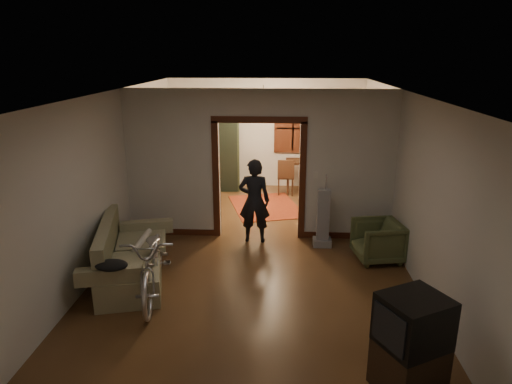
# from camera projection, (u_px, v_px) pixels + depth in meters

# --- Properties ---
(floor) EXTENTS (5.00, 8.50, 0.01)m
(floor) POSITION_uv_depth(u_px,v_px,m) (257.00, 251.00, 8.19)
(floor) COLOR #3E2614
(floor) RESTS_ON ground
(ceiling) EXTENTS (5.00, 8.50, 0.01)m
(ceiling) POSITION_uv_depth(u_px,v_px,m) (257.00, 92.00, 7.37)
(ceiling) COLOR white
(ceiling) RESTS_ON floor
(wall_back) EXTENTS (5.00, 0.02, 2.80)m
(wall_back) POSITION_uv_depth(u_px,v_px,m) (266.00, 134.00, 11.84)
(wall_back) COLOR beige
(wall_back) RESTS_ON floor
(wall_left) EXTENTS (0.02, 8.50, 2.80)m
(wall_left) POSITION_uv_depth(u_px,v_px,m) (113.00, 174.00, 7.91)
(wall_left) COLOR beige
(wall_left) RESTS_ON floor
(wall_right) EXTENTS (0.02, 8.50, 2.80)m
(wall_right) POSITION_uv_depth(u_px,v_px,m) (406.00, 178.00, 7.64)
(wall_right) COLOR beige
(wall_right) RESTS_ON floor
(partition_wall) EXTENTS (5.00, 0.14, 2.80)m
(partition_wall) POSITION_uv_depth(u_px,v_px,m) (259.00, 165.00, 8.49)
(partition_wall) COLOR beige
(partition_wall) RESTS_ON floor
(door_casing) EXTENTS (1.74, 0.20, 2.32)m
(door_casing) POSITION_uv_depth(u_px,v_px,m) (259.00, 181.00, 8.58)
(door_casing) COLOR #3E1A0E
(door_casing) RESTS_ON floor
(far_window) EXTENTS (0.98, 0.06, 1.28)m
(far_window) POSITION_uv_depth(u_px,v_px,m) (293.00, 128.00, 11.72)
(far_window) COLOR black
(far_window) RESTS_ON wall_back
(chandelier) EXTENTS (0.24, 0.24, 0.24)m
(chandelier) POSITION_uv_depth(u_px,v_px,m) (263.00, 104.00, 9.89)
(chandelier) COLOR #FFE0A5
(chandelier) RESTS_ON ceiling
(light_switch) EXTENTS (0.08, 0.01, 0.12)m
(light_switch) POSITION_uv_depth(u_px,v_px,m) (316.00, 175.00, 8.41)
(light_switch) COLOR silver
(light_switch) RESTS_ON partition_wall
(sofa) EXTENTS (1.34, 2.13, 0.91)m
(sofa) POSITION_uv_depth(u_px,v_px,m) (131.00, 252.00, 7.05)
(sofa) COLOR #706F4A
(sofa) RESTS_ON floor
(rolled_paper) EXTENTS (0.10, 0.78, 0.10)m
(rolled_paper) POSITION_uv_depth(u_px,v_px,m) (142.00, 240.00, 7.31)
(rolled_paper) COLOR beige
(rolled_paper) RESTS_ON sofa
(jacket) EXTENTS (0.44, 0.33, 0.13)m
(jacket) POSITION_uv_depth(u_px,v_px,m) (111.00, 265.00, 6.11)
(jacket) COLOR black
(jacket) RESTS_ON sofa
(bicycle) EXTENTS (0.99, 2.05, 1.03)m
(bicycle) POSITION_uv_depth(u_px,v_px,m) (153.00, 262.00, 6.58)
(bicycle) COLOR silver
(bicycle) RESTS_ON floor
(armchair) EXTENTS (0.88, 0.86, 0.69)m
(armchair) POSITION_uv_depth(u_px,v_px,m) (377.00, 241.00, 7.75)
(armchair) COLOR #4C5530
(armchair) RESTS_ON floor
(tv_stand) EXTENTS (0.81, 0.79, 0.56)m
(tv_stand) POSITION_uv_depth(u_px,v_px,m) (409.00, 366.00, 4.76)
(tv_stand) COLOR black
(tv_stand) RESTS_ON floor
(crt_tv) EXTENTS (0.82, 0.79, 0.54)m
(crt_tv) POSITION_uv_depth(u_px,v_px,m) (414.00, 322.00, 4.60)
(crt_tv) COLOR black
(crt_tv) RESTS_ON tv_stand
(vacuum) EXTENTS (0.39, 0.35, 1.08)m
(vacuum) POSITION_uv_depth(u_px,v_px,m) (323.00, 218.00, 8.26)
(vacuum) COLOR gray
(vacuum) RESTS_ON floor
(person) EXTENTS (0.59, 0.39, 1.59)m
(person) POSITION_uv_depth(u_px,v_px,m) (254.00, 201.00, 8.41)
(person) COLOR black
(person) RESTS_ON floor
(oriental_rug) EXTENTS (1.89, 2.21, 0.01)m
(oriental_rug) POSITION_uv_depth(u_px,v_px,m) (266.00, 206.00, 10.54)
(oriental_rug) COLOR maroon
(oriental_rug) RESTS_ON floor
(locker) EXTENTS (0.96, 0.59, 1.84)m
(locker) POSITION_uv_depth(u_px,v_px,m) (221.00, 155.00, 11.63)
(locker) COLOR #29311D
(locker) RESTS_ON floor
(globe) EXTENTS (0.30, 0.30, 0.30)m
(globe) POSITION_uv_depth(u_px,v_px,m) (220.00, 114.00, 11.33)
(globe) COLOR #1E5972
(globe) RESTS_ON locker
(desk) EXTENTS (1.23, 0.85, 0.83)m
(desk) POSITION_uv_depth(u_px,v_px,m) (308.00, 177.00, 11.46)
(desk) COLOR #331D11
(desk) RESTS_ON floor
(desk_chair) EXTENTS (0.50, 0.50, 0.91)m
(desk_chair) POSITION_uv_depth(u_px,v_px,m) (286.00, 176.00, 11.37)
(desk_chair) COLOR #331D11
(desk_chair) RESTS_ON floor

